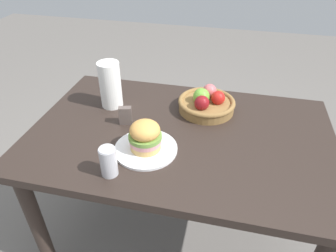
{
  "coord_description": "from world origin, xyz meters",
  "views": [
    {
      "loc": [
        0.2,
        -1.13,
        1.59
      ],
      "look_at": [
        -0.05,
        -0.05,
        0.81
      ],
      "focal_mm": 32.66,
      "sensor_mm": 36.0,
      "label": 1
    }
  ],
  "objects_px": {
    "sandwich": "(145,136)",
    "fruit_basket": "(207,103)",
    "plate": "(146,149)",
    "napkin_holder": "(125,115)",
    "paper_towel_roll": "(110,85)",
    "soda_can": "(108,161)"
  },
  "relations": [
    {
      "from": "sandwich",
      "to": "fruit_basket",
      "type": "relative_size",
      "value": 0.49
    },
    {
      "from": "plate",
      "to": "fruit_basket",
      "type": "height_order",
      "value": "fruit_basket"
    },
    {
      "from": "fruit_basket",
      "to": "napkin_holder",
      "type": "xyz_separation_m",
      "value": [
        -0.36,
        -0.21,
        0.0
      ]
    },
    {
      "from": "fruit_basket",
      "to": "paper_towel_roll",
      "type": "bearing_deg",
      "value": -172.72
    },
    {
      "from": "paper_towel_roll",
      "to": "plate",
      "type": "bearing_deg",
      "value": -48.78
    },
    {
      "from": "plate",
      "to": "soda_can",
      "type": "relative_size",
      "value": 2.16
    },
    {
      "from": "paper_towel_roll",
      "to": "sandwich",
      "type": "bearing_deg",
      "value": -48.78
    },
    {
      "from": "soda_can",
      "to": "paper_towel_roll",
      "type": "height_order",
      "value": "paper_towel_roll"
    },
    {
      "from": "plate",
      "to": "napkin_holder",
      "type": "relative_size",
      "value": 3.02
    },
    {
      "from": "fruit_basket",
      "to": "napkin_holder",
      "type": "bearing_deg",
      "value": -150.23
    },
    {
      "from": "plate",
      "to": "soda_can",
      "type": "bearing_deg",
      "value": -119.24
    },
    {
      "from": "plate",
      "to": "fruit_basket",
      "type": "bearing_deg",
      "value": 60.84
    },
    {
      "from": "soda_can",
      "to": "fruit_basket",
      "type": "height_order",
      "value": "soda_can"
    },
    {
      "from": "soda_can",
      "to": "fruit_basket",
      "type": "xyz_separation_m",
      "value": [
        0.31,
        0.55,
        -0.02
      ]
    },
    {
      "from": "paper_towel_roll",
      "to": "napkin_holder",
      "type": "bearing_deg",
      "value": -48.89
    },
    {
      "from": "plate",
      "to": "fruit_basket",
      "type": "xyz_separation_m",
      "value": [
        0.21,
        0.38,
        0.04
      ]
    },
    {
      "from": "fruit_basket",
      "to": "plate",
      "type": "bearing_deg",
      "value": -119.16
    },
    {
      "from": "soda_can",
      "to": "fruit_basket",
      "type": "distance_m",
      "value": 0.63
    },
    {
      "from": "napkin_holder",
      "to": "soda_can",
      "type": "bearing_deg",
      "value": -96.56
    },
    {
      "from": "sandwich",
      "to": "paper_towel_roll",
      "type": "xyz_separation_m",
      "value": [
        -0.28,
        0.32,
        0.04
      ]
    },
    {
      "from": "sandwich",
      "to": "fruit_basket",
      "type": "height_order",
      "value": "sandwich"
    },
    {
      "from": "soda_can",
      "to": "napkin_holder",
      "type": "bearing_deg",
      "value": 99.17
    }
  ]
}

